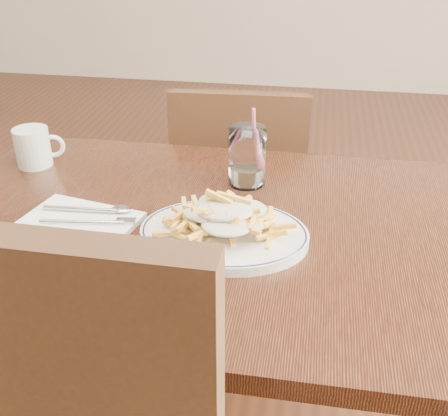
% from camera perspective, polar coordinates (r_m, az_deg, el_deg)
% --- Properties ---
extents(table, '(1.20, 0.80, 0.75)m').
position_cam_1_polar(table, '(1.19, -1.20, -4.91)').
color(table, black).
rests_on(table, ground).
extents(chair_far, '(0.42, 0.42, 0.87)m').
position_cam_1_polar(chair_far, '(1.81, 1.65, 1.18)').
color(chair_far, black).
rests_on(chair_far, ground).
extents(fries_plate, '(0.35, 0.31, 0.02)m').
position_cam_1_polar(fries_plate, '(1.10, -0.00, -2.68)').
color(fries_plate, white).
rests_on(fries_plate, table).
extents(loaded_fries, '(0.26, 0.22, 0.07)m').
position_cam_1_polar(loaded_fries, '(1.07, -0.00, -0.60)').
color(loaded_fries, '#F0BA49').
rests_on(loaded_fries, fries_plate).
extents(napkin, '(0.25, 0.19, 0.01)m').
position_cam_1_polar(napkin, '(1.19, -14.41, -1.32)').
color(napkin, white).
rests_on(napkin, table).
extents(cutlery, '(0.22, 0.10, 0.01)m').
position_cam_1_polar(cutlery, '(1.19, -14.36, -0.79)').
color(cutlery, silver).
rests_on(cutlery, napkin).
extents(water_glass, '(0.08, 0.08, 0.19)m').
position_cam_1_polar(water_glass, '(1.29, 2.36, 4.94)').
color(water_glass, white).
rests_on(water_glass, table).
extents(coffee_mug, '(0.12, 0.09, 0.10)m').
position_cam_1_polar(coffee_mug, '(1.47, -18.76, 5.87)').
color(coffee_mug, white).
rests_on(coffee_mug, table).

